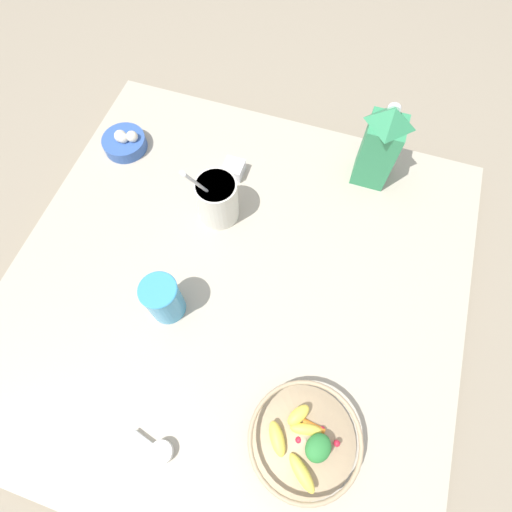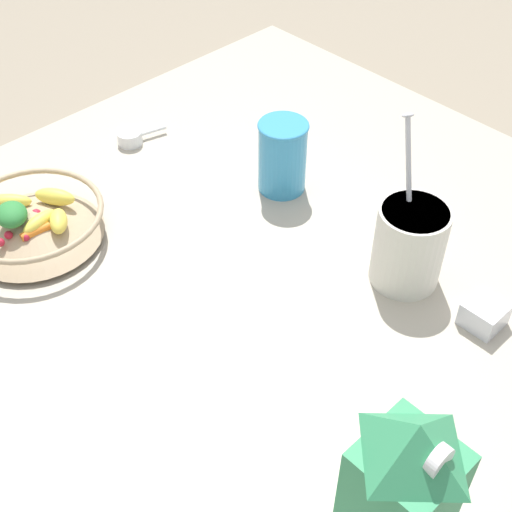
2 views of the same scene
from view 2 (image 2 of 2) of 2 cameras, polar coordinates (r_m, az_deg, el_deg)
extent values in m
plane|color=gray|center=(1.20, 1.11, -0.92)|extent=(6.00, 6.00, 0.00)
cube|color=#B2A893|center=(1.18, 1.13, -0.25)|extent=(1.15, 1.15, 0.04)
cylinder|color=tan|center=(1.24, -17.16, 1.52)|extent=(0.13, 0.13, 0.01)
cone|color=tan|center=(1.23, -17.43, 2.48)|extent=(0.23, 0.23, 0.05)
torus|color=tan|center=(1.21, -17.65, 3.29)|extent=(0.24, 0.24, 0.01)
ellipsoid|color=#EFD64C|center=(1.19, -15.52, 2.70)|extent=(0.05, 0.06, 0.03)
ellipsoid|color=#EFD64C|center=(1.26, -19.32, 4.10)|extent=(0.08, 0.07, 0.03)
ellipsoid|color=#EFD64C|center=(1.20, -16.94, 2.63)|extent=(0.07, 0.04, 0.02)
ellipsoid|color=#EFD64C|center=(1.24, -15.79, 4.58)|extent=(0.06, 0.08, 0.03)
cylinder|color=orange|center=(1.20, -17.22, 1.88)|extent=(0.05, 0.02, 0.01)
sphere|color=red|center=(1.23, -17.17, 3.21)|extent=(0.02, 0.02, 0.02)
sphere|color=red|center=(1.19, -17.94, 1.43)|extent=(0.01, 0.01, 0.01)
sphere|color=red|center=(1.20, -16.94, 2.08)|extent=(0.01, 0.01, 0.01)
sphere|color=red|center=(1.19, -19.78, 1.03)|extent=(0.01, 0.01, 0.01)
sphere|color=red|center=(1.20, -15.64, 2.49)|extent=(0.02, 0.02, 0.02)
sphere|color=red|center=(1.20, -19.19, 1.60)|extent=(0.01, 0.01, 0.01)
ellipsoid|color=#2D7F38|center=(1.20, -18.99, 3.16)|extent=(0.07, 0.07, 0.03)
cube|color=#338C59|center=(0.80, 11.21, -19.17)|extent=(0.09, 0.09, 0.21)
pyramid|color=#338C59|center=(0.69, 12.69, -14.23)|extent=(0.09, 0.09, 0.05)
cylinder|color=white|center=(0.68, 14.41, -15.56)|extent=(0.03, 0.01, 0.03)
cylinder|color=silver|center=(1.10, 12.14, 0.82)|extent=(0.11, 0.11, 0.14)
cylinder|color=white|center=(1.07, 12.58, 3.02)|extent=(0.10, 0.10, 0.02)
cylinder|color=silver|center=(1.07, 12.12, 5.90)|extent=(0.05, 0.08, 0.18)
ellipsoid|color=silver|center=(1.05, 12.05, 10.96)|extent=(0.02, 0.02, 0.01)
cylinder|color=#3893C6|center=(1.26, 2.13, 7.95)|extent=(0.08, 0.08, 0.13)
torus|color=#3893C6|center=(1.22, 2.20, 10.39)|extent=(0.09, 0.09, 0.01)
cube|color=silver|center=(1.10, 17.78, -4.45)|extent=(0.06, 0.06, 0.04)
cube|color=brown|center=(1.10, 17.72, -4.66)|extent=(0.05, 0.05, 0.02)
cylinder|color=white|center=(1.42, -10.06, 9.32)|extent=(0.05, 0.05, 0.03)
cylinder|color=white|center=(1.44, -8.19, 9.91)|extent=(0.05, 0.02, 0.01)
camera|label=1|loc=(1.03, -28.10, 49.14)|focal=28.00mm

